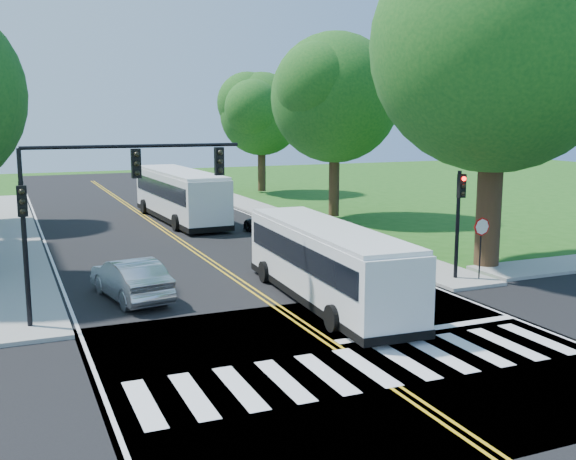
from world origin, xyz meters
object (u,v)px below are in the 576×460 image
bus_lead (326,262)px  bus_follow (180,194)px  suv (304,237)px  signal_ne (459,210)px  signal_nw (100,190)px  hatchback (130,279)px  dark_sedan (274,223)px

bus_lead → bus_follow: bus_follow is taller
bus_follow → suv: 12.66m
signal_ne → signal_nw: bearing=-180.0°
hatchback → dark_sedan: hatchback is taller
bus_lead → suv: (3.17, 8.87, -0.77)m
suv → hatchback: bearing=23.8°
signal_nw → hatchback: bearing=63.0°
bus_lead → suv: bearing=-106.8°
hatchback → bus_lead: bearing=144.5°
bus_lead → dark_sedan: bus_lead is taller
signal_nw → bus_follow: (7.65, 20.41, -2.66)m
signal_nw → signal_ne: signal_nw is taller
suv → dark_sedan: suv is taller
signal_nw → signal_ne: bearing=0.0°
signal_ne → bus_follow: bearing=107.4°
bus_lead → bus_follow: (-0.11, 21.05, 0.23)m
bus_follow → signal_nw: bearing=67.1°
hatchback → suv: hatchback is taller
signal_ne → hatchback: bearing=169.1°
hatchback → dark_sedan: bearing=-142.8°
hatchback → bus_follow: bearing=-119.5°
signal_nw → dark_sedan: bearing=49.6°
bus_follow → suv: (3.28, -12.19, -1.00)m
dark_sedan → signal_nw: bearing=36.2°
signal_nw → bus_follow: signal_nw is taller
signal_ne → bus_lead: bearing=-174.1°
signal_nw → signal_ne: 14.13m
bus_follow → suv: bus_follow is taller
signal_ne → suv: 9.07m
suv → bus_lead: bearing=63.4°
dark_sedan → bus_follow: bearing=-75.9°
signal_nw → suv: bearing=37.0°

